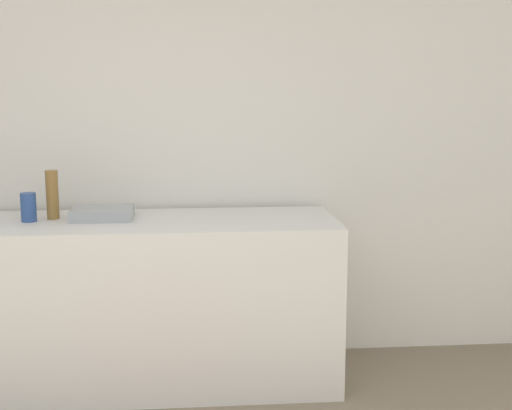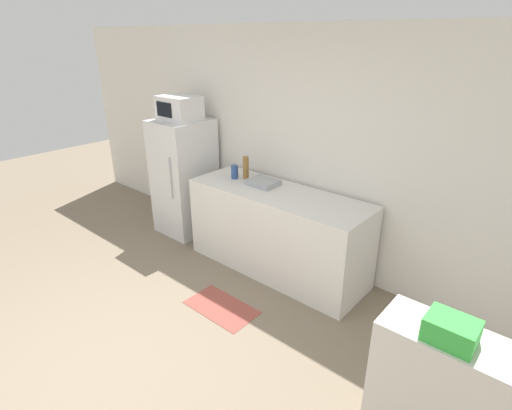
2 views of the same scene
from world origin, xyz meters
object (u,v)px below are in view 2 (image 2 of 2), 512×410
(refrigerator, at_px, (185,177))
(basket, at_px, (451,330))
(bottle_short, at_px, (235,172))
(microwave, at_px, (179,108))
(bottle_tall, at_px, (246,168))

(refrigerator, xyz_separation_m, basket, (3.65, -1.23, 0.30))
(bottle_short, distance_m, basket, 3.02)
(microwave, distance_m, basket, 3.90)
(refrigerator, bearing_deg, microwave, -108.25)
(bottle_tall, xyz_separation_m, basket, (2.63, -1.31, -0.02))
(microwave, bearing_deg, refrigerator, 71.75)
(bottle_short, bearing_deg, bottle_tall, 28.99)
(refrigerator, xyz_separation_m, microwave, (-0.00, -0.00, 0.90))
(refrigerator, distance_m, microwave, 0.90)
(bottle_tall, relative_size, bottle_short, 1.72)
(bottle_short, bearing_deg, basket, -24.43)
(microwave, distance_m, bottle_tall, 1.18)
(microwave, relative_size, bottle_short, 3.20)
(microwave, xyz_separation_m, bottle_short, (0.91, 0.02, -0.64))
(microwave, xyz_separation_m, bottle_tall, (1.02, 0.08, -0.58))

